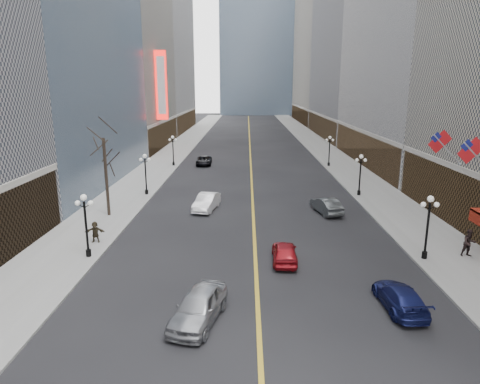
{
  "coord_description": "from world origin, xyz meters",
  "views": [
    {
      "loc": [
        -0.64,
        1.91,
        11.82
      ],
      "look_at": [
        -0.92,
        19.63,
        7.44
      ],
      "focal_mm": 32.0,
      "sensor_mm": 36.0,
      "label": 1
    }
  ],
  "objects_px": {
    "car_sb_near": "(400,297)",
    "streetlamp_east_1": "(428,221)",
    "car_nb_near": "(199,306)",
    "car_nb_mid": "(207,202)",
    "car_sb_far": "(326,205)",
    "streetlamp_east_3": "(329,148)",
    "streetlamp_west_3": "(173,147)",
    "streetlamp_west_2": "(145,170)",
    "streetlamp_west_1": "(85,219)",
    "car_sb_mid": "(285,252)",
    "car_nb_far": "(204,161)",
    "streetlamp_east_2": "(360,171)"
  },
  "relations": [
    {
      "from": "car_sb_near",
      "to": "streetlamp_east_1",
      "type": "bearing_deg",
      "value": -123.81
    },
    {
      "from": "car_nb_near",
      "to": "car_nb_mid",
      "type": "height_order",
      "value": "car_nb_near"
    },
    {
      "from": "streetlamp_east_1",
      "to": "car_sb_far",
      "type": "xyz_separation_m",
      "value": [
        -4.8,
        11.43,
        -2.14
      ]
    },
    {
      "from": "streetlamp_east_3",
      "to": "streetlamp_west_3",
      "type": "xyz_separation_m",
      "value": [
        -23.6,
        0.0,
        0.0
      ]
    },
    {
      "from": "streetlamp_east_1",
      "to": "car_sb_far",
      "type": "bearing_deg",
      "value": 112.77
    },
    {
      "from": "car_nb_near",
      "to": "streetlamp_west_2",
      "type": "bearing_deg",
      "value": 122.43
    },
    {
      "from": "streetlamp_west_2",
      "to": "car_nb_mid",
      "type": "height_order",
      "value": "streetlamp_west_2"
    },
    {
      "from": "streetlamp_east_1",
      "to": "streetlamp_west_1",
      "type": "bearing_deg",
      "value": 180.0
    },
    {
      "from": "car_nb_near",
      "to": "car_sb_mid",
      "type": "xyz_separation_m",
      "value": [
        5.08,
        7.83,
        -0.14
      ]
    },
    {
      "from": "streetlamp_east_1",
      "to": "car_sb_near",
      "type": "distance_m",
      "value": 8.18
    },
    {
      "from": "streetlamp_east_3",
      "to": "streetlamp_west_2",
      "type": "relative_size",
      "value": 1.0
    },
    {
      "from": "streetlamp_east_1",
      "to": "car_sb_far",
      "type": "relative_size",
      "value": 0.98
    },
    {
      "from": "car_nb_near",
      "to": "car_sb_mid",
      "type": "relative_size",
      "value": 1.2
    },
    {
      "from": "streetlamp_east_3",
      "to": "car_nb_far",
      "type": "bearing_deg",
      "value": 176.57
    },
    {
      "from": "streetlamp_east_1",
      "to": "car_nb_mid",
      "type": "bearing_deg",
      "value": 142.95
    },
    {
      "from": "streetlamp_east_1",
      "to": "streetlamp_east_3",
      "type": "height_order",
      "value": "same"
    },
    {
      "from": "streetlamp_east_1",
      "to": "streetlamp_west_1",
      "type": "xyz_separation_m",
      "value": [
        -23.6,
        0.0,
        0.0
      ]
    },
    {
      "from": "streetlamp_east_3",
      "to": "car_sb_far",
      "type": "xyz_separation_m",
      "value": [
        -4.8,
        -24.57,
        -2.14
      ]
    },
    {
      "from": "streetlamp_east_1",
      "to": "car_nb_near",
      "type": "height_order",
      "value": "streetlamp_east_1"
    },
    {
      "from": "streetlamp_east_3",
      "to": "car_nb_near",
      "type": "height_order",
      "value": "streetlamp_east_3"
    },
    {
      "from": "streetlamp_east_2",
      "to": "streetlamp_west_3",
      "type": "relative_size",
      "value": 1.0
    },
    {
      "from": "streetlamp_east_1",
      "to": "car_nb_near",
      "type": "xyz_separation_m",
      "value": [
        -14.88,
        -8.26,
        -2.05
      ]
    },
    {
      "from": "car_sb_mid",
      "to": "streetlamp_west_1",
      "type": "bearing_deg",
      "value": 0.14
    },
    {
      "from": "streetlamp_west_1",
      "to": "car_sb_mid",
      "type": "relative_size",
      "value": 1.08
    },
    {
      "from": "streetlamp_west_1",
      "to": "car_nb_near",
      "type": "xyz_separation_m",
      "value": [
        8.72,
        -8.26,
        -2.05
      ]
    },
    {
      "from": "streetlamp_east_2",
      "to": "streetlamp_east_3",
      "type": "xyz_separation_m",
      "value": [
        0.0,
        18.0,
        0.0
      ]
    },
    {
      "from": "streetlamp_west_1",
      "to": "car_nb_near",
      "type": "height_order",
      "value": "streetlamp_west_1"
    },
    {
      "from": "car_nb_mid",
      "to": "car_nb_near",
      "type": "bearing_deg",
      "value": -75.08
    },
    {
      "from": "streetlamp_west_2",
      "to": "car_nb_near",
      "type": "height_order",
      "value": "streetlamp_west_2"
    },
    {
      "from": "car_nb_mid",
      "to": "car_sb_far",
      "type": "xyz_separation_m",
      "value": [
        11.57,
        -0.93,
        -0.04
      ]
    },
    {
      "from": "streetlamp_west_1",
      "to": "streetlamp_west_3",
      "type": "distance_m",
      "value": 36.0
    },
    {
      "from": "streetlamp_east_1",
      "to": "streetlamp_west_3",
      "type": "relative_size",
      "value": 1.0
    },
    {
      "from": "streetlamp_east_1",
      "to": "car_sb_far",
      "type": "height_order",
      "value": "streetlamp_east_1"
    },
    {
      "from": "streetlamp_west_1",
      "to": "streetlamp_west_3",
      "type": "relative_size",
      "value": 1.0
    },
    {
      "from": "streetlamp_east_2",
      "to": "streetlamp_west_1",
      "type": "height_order",
      "value": "same"
    },
    {
      "from": "streetlamp_east_3",
      "to": "streetlamp_east_2",
      "type": "bearing_deg",
      "value": -90.0
    },
    {
      "from": "streetlamp_west_2",
      "to": "car_sb_near",
      "type": "distance_m",
      "value": 31.61
    },
    {
      "from": "streetlamp_west_1",
      "to": "streetlamp_west_2",
      "type": "xyz_separation_m",
      "value": [
        0.0,
        18.0,
        0.0
      ]
    },
    {
      "from": "streetlamp_east_3",
      "to": "streetlamp_west_2",
      "type": "xyz_separation_m",
      "value": [
        -23.6,
        -18.0,
        0.0
      ]
    },
    {
      "from": "car_nb_far",
      "to": "car_nb_near",
      "type": "bearing_deg",
      "value": -86.46
    },
    {
      "from": "car_sb_far",
      "to": "streetlamp_east_3",
      "type": "bearing_deg",
      "value": -114.66
    },
    {
      "from": "car_nb_mid",
      "to": "car_nb_far",
      "type": "height_order",
      "value": "car_nb_mid"
    },
    {
      "from": "car_nb_mid",
      "to": "streetlamp_west_3",
      "type": "bearing_deg",
      "value": 117.79
    },
    {
      "from": "streetlamp_east_3",
      "to": "car_sb_mid",
      "type": "relative_size",
      "value": 1.08
    },
    {
      "from": "car_nb_far",
      "to": "streetlamp_east_1",
      "type": "bearing_deg",
      "value": -64.55
    },
    {
      "from": "streetlamp_east_1",
      "to": "car_sb_near",
      "type": "relative_size",
      "value": 0.98
    },
    {
      "from": "car_sb_near",
      "to": "car_sb_mid",
      "type": "bearing_deg",
      "value": -50.53
    },
    {
      "from": "car_sb_mid",
      "to": "car_sb_far",
      "type": "distance_m",
      "value": 12.87
    },
    {
      "from": "car_sb_mid",
      "to": "streetlamp_west_2",
      "type": "bearing_deg",
      "value": -51.27
    },
    {
      "from": "car_nb_far",
      "to": "car_sb_far",
      "type": "distance_m",
      "value": 29.4
    }
  ]
}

